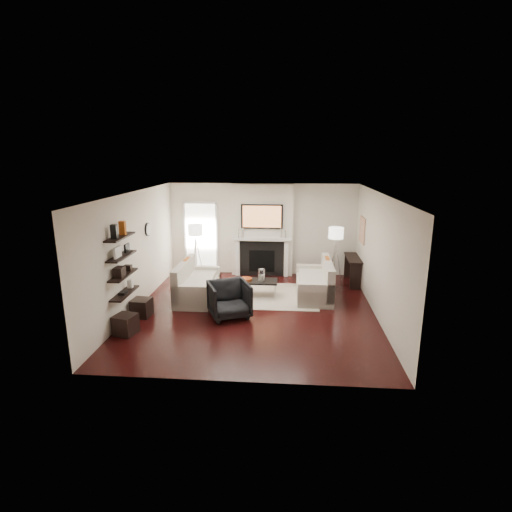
# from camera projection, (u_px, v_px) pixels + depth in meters

# --- Properties ---
(room_envelope) EXTENTS (6.00, 6.00, 6.00)m
(room_envelope) POSITION_uv_depth(u_px,v_px,m) (254.00, 254.00, 8.92)
(room_envelope) COLOR black
(room_envelope) RESTS_ON ground
(chimney_breast) EXTENTS (1.80, 0.25, 2.70)m
(chimney_breast) POSITION_uv_depth(u_px,v_px,m) (262.00, 230.00, 11.70)
(chimney_breast) COLOR silver
(chimney_breast) RESTS_ON floor
(fireplace_surround) EXTENTS (1.30, 0.02, 1.04)m
(fireplace_surround) POSITION_uv_depth(u_px,v_px,m) (262.00, 259.00, 11.77)
(fireplace_surround) COLOR black
(fireplace_surround) RESTS_ON floor
(firebox) EXTENTS (0.75, 0.02, 0.65)m
(firebox) POSITION_uv_depth(u_px,v_px,m) (262.00, 261.00, 11.78)
(firebox) COLOR black
(firebox) RESTS_ON floor
(mantel_pilaster_l) EXTENTS (0.12, 0.08, 1.10)m
(mantel_pilaster_l) POSITION_uv_depth(u_px,v_px,m) (237.00, 257.00, 11.79)
(mantel_pilaster_l) COLOR white
(mantel_pilaster_l) RESTS_ON floor
(mantel_pilaster_r) EXTENTS (0.12, 0.08, 1.10)m
(mantel_pilaster_r) POSITION_uv_depth(u_px,v_px,m) (286.00, 258.00, 11.68)
(mantel_pilaster_r) COLOR white
(mantel_pilaster_r) RESTS_ON floor
(mantel_shelf) EXTENTS (1.70, 0.18, 0.07)m
(mantel_shelf) POSITION_uv_depth(u_px,v_px,m) (262.00, 239.00, 11.57)
(mantel_shelf) COLOR white
(mantel_shelf) RESTS_ON chimney_breast
(tv_body) EXTENTS (1.20, 0.06, 0.70)m
(tv_body) POSITION_uv_depth(u_px,v_px,m) (262.00, 217.00, 11.44)
(tv_body) COLOR black
(tv_body) RESTS_ON chimney_breast
(tv_screen) EXTENTS (1.10, 0.00, 0.62)m
(tv_screen) POSITION_uv_depth(u_px,v_px,m) (262.00, 217.00, 11.40)
(tv_screen) COLOR #BF723F
(tv_screen) RESTS_ON tv_body
(candlestick_l_tall) EXTENTS (0.04, 0.04, 0.30)m
(candlestick_l_tall) POSITION_uv_depth(u_px,v_px,m) (243.00, 233.00, 11.58)
(candlestick_l_tall) COLOR silver
(candlestick_l_tall) RESTS_ON mantel_shelf
(candlestick_l_short) EXTENTS (0.04, 0.04, 0.24)m
(candlestick_l_short) POSITION_uv_depth(u_px,v_px,m) (239.00, 234.00, 11.60)
(candlestick_l_short) COLOR silver
(candlestick_l_short) RESTS_ON mantel_shelf
(candlestick_r_tall) EXTENTS (0.04, 0.04, 0.30)m
(candlestick_r_tall) POSITION_uv_depth(u_px,v_px,m) (281.00, 233.00, 11.50)
(candlestick_r_tall) COLOR silver
(candlestick_r_tall) RESTS_ON mantel_shelf
(candlestick_r_short) EXTENTS (0.04, 0.04, 0.24)m
(candlestick_r_short) POSITION_uv_depth(u_px,v_px,m) (285.00, 234.00, 11.49)
(candlestick_r_short) COLOR silver
(candlestick_r_short) RESTS_ON mantel_shelf
(hallway_panel) EXTENTS (0.90, 0.02, 2.10)m
(hallway_panel) POSITION_uv_depth(u_px,v_px,m) (201.00, 238.00, 12.02)
(hallway_panel) COLOR white
(hallway_panel) RESTS_ON floor
(door_trim_l) EXTENTS (0.06, 0.06, 2.16)m
(door_trim_l) POSITION_uv_depth(u_px,v_px,m) (185.00, 238.00, 12.03)
(door_trim_l) COLOR white
(door_trim_l) RESTS_ON floor
(door_trim_r) EXTENTS (0.06, 0.06, 2.16)m
(door_trim_r) POSITION_uv_depth(u_px,v_px,m) (217.00, 239.00, 11.96)
(door_trim_r) COLOR white
(door_trim_r) RESTS_ON floor
(door_trim_top) EXTENTS (1.02, 0.06, 0.06)m
(door_trim_top) POSITION_uv_depth(u_px,v_px,m) (200.00, 203.00, 11.73)
(door_trim_top) COLOR white
(door_trim_top) RESTS_ON wall_back
(rug) EXTENTS (2.60, 2.00, 0.01)m
(rug) POSITION_uv_depth(u_px,v_px,m) (266.00, 295.00, 10.22)
(rug) COLOR #B9AB98
(rug) RESTS_ON floor
(loveseat_left_base) EXTENTS (0.85, 1.80, 0.42)m
(loveseat_left_base) POSITION_uv_depth(u_px,v_px,m) (198.00, 290.00, 10.00)
(loveseat_left_base) COLOR beige
(loveseat_left_base) RESTS_ON floor
(loveseat_left_back) EXTENTS (0.18, 1.80, 0.80)m
(loveseat_left_back) POSITION_uv_depth(u_px,v_px,m) (184.00, 278.00, 9.95)
(loveseat_left_back) COLOR beige
(loveseat_left_back) RESTS_ON floor
(loveseat_left_arm_n) EXTENTS (0.85, 0.18, 0.60)m
(loveseat_left_arm_n) POSITION_uv_depth(u_px,v_px,m) (190.00, 298.00, 9.19)
(loveseat_left_arm_n) COLOR beige
(loveseat_left_arm_n) RESTS_ON floor
(loveseat_left_arm_s) EXTENTS (0.85, 0.18, 0.60)m
(loveseat_left_arm_s) POSITION_uv_depth(u_px,v_px,m) (204.00, 277.00, 10.76)
(loveseat_left_arm_s) COLOR beige
(loveseat_left_arm_s) RESTS_ON floor
(loveseat_left_cushion) EXTENTS (0.63, 1.44, 0.10)m
(loveseat_left_cushion) POSITION_uv_depth(u_px,v_px,m) (200.00, 280.00, 9.93)
(loveseat_left_cushion) COLOR beige
(loveseat_left_cushion) RESTS_ON loveseat_left_base
(pillow_left_orange) EXTENTS (0.10, 0.42, 0.42)m
(pillow_left_orange) POSITION_uv_depth(u_px,v_px,m) (187.00, 267.00, 10.19)
(pillow_left_orange) COLOR #A64F14
(pillow_left_orange) RESTS_ON loveseat_left_cushion
(pillow_left_charcoal) EXTENTS (0.10, 0.40, 0.40)m
(pillow_left_charcoal) POSITION_uv_depth(u_px,v_px,m) (181.00, 274.00, 9.61)
(pillow_left_charcoal) COLOR black
(pillow_left_charcoal) RESTS_ON loveseat_left_cushion
(loveseat_right_base) EXTENTS (0.85, 1.80, 0.42)m
(loveseat_right_base) POSITION_uv_depth(u_px,v_px,m) (314.00, 288.00, 10.14)
(loveseat_right_base) COLOR beige
(loveseat_right_base) RESTS_ON floor
(loveseat_right_back) EXTENTS (0.18, 1.80, 0.80)m
(loveseat_right_back) POSITION_uv_depth(u_px,v_px,m) (328.00, 277.00, 10.03)
(loveseat_right_back) COLOR beige
(loveseat_right_back) RESTS_ON floor
(loveseat_right_arm_n) EXTENTS (0.85, 0.18, 0.60)m
(loveseat_right_arm_n) POSITION_uv_depth(u_px,v_px,m) (316.00, 296.00, 9.33)
(loveseat_right_arm_n) COLOR beige
(loveseat_right_arm_n) RESTS_ON floor
(loveseat_right_arm_s) EXTENTS (0.85, 0.18, 0.60)m
(loveseat_right_arm_s) POSITION_uv_depth(u_px,v_px,m) (312.00, 275.00, 10.90)
(loveseat_right_arm_s) COLOR beige
(loveseat_right_arm_s) RESTS_ON floor
(loveseat_right_cushion) EXTENTS (0.63, 1.44, 0.10)m
(loveseat_right_cushion) POSITION_uv_depth(u_px,v_px,m) (312.00, 278.00, 10.08)
(loveseat_right_cushion) COLOR beige
(loveseat_right_cushion) RESTS_ON loveseat_right_base
(pillow_right_orange) EXTENTS (0.10, 0.42, 0.42)m
(pillow_right_orange) POSITION_uv_depth(u_px,v_px,m) (327.00, 266.00, 10.27)
(pillow_right_orange) COLOR #A64F14
(pillow_right_orange) RESTS_ON loveseat_right_cushion
(pillow_right_charcoal) EXTENTS (0.10, 0.40, 0.40)m
(pillow_right_charcoal) POSITION_uv_depth(u_px,v_px,m) (329.00, 273.00, 9.69)
(pillow_right_charcoal) COLOR black
(pillow_right_charcoal) RESTS_ON loveseat_right_cushion
(coffee_table) EXTENTS (1.10, 0.55, 0.04)m
(coffee_table) POSITION_uv_depth(u_px,v_px,m) (256.00, 281.00, 10.09)
(coffee_table) COLOR black
(coffee_table) RESTS_ON floor
(coffee_leg_nw) EXTENTS (0.02, 0.02, 0.38)m
(coffee_leg_nw) POSITION_uv_depth(u_px,v_px,m) (235.00, 291.00, 9.97)
(coffee_leg_nw) COLOR silver
(coffee_leg_nw) RESTS_ON floor
(coffee_leg_ne) EXTENTS (0.02, 0.02, 0.38)m
(coffee_leg_ne) POSITION_uv_depth(u_px,v_px,m) (275.00, 292.00, 9.89)
(coffee_leg_ne) COLOR silver
(coffee_leg_ne) RESTS_ON floor
(coffee_leg_sw) EXTENTS (0.02, 0.02, 0.38)m
(coffee_leg_sw) POSITION_uv_depth(u_px,v_px,m) (237.00, 286.00, 10.40)
(coffee_leg_sw) COLOR silver
(coffee_leg_sw) RESTS_ON floor
(coffee_leg_se) EXTENTS (0.02, 0.02, 0.38)m
(coffee_leg_se) POSITION_uv_depth(u_px,v_px,m) (276.00, 287.00, 10.32)
(coffee_leg_se) COLOR silver
(coffee_leg_se) RESTS_ON floor
(hurricane_glass) EXTENTS (0.18, 0.18, 0.31)m
(hurricane_glass) POSITION_uv_depth(u_px,v_px,m) (262.00, 275.00, 10.04)
(hurricane_glass) COLOR white
(hurricane_glass) RESTS_ON coffee_table
(hurricane_candle) EXTENTS (0.10, 0.10, 0.15)m
(hurricane_candle) POSITION_uv_depth(u_px,v_px,m) (262.00, 278.00, 10.06)
(hurricane_candle) COLOR white
(hurricane_candle) RESTS_ON coffee_table
(copper_bowl) EXTENTS (0.33, 0.33, 0.05)m
(copper_bowl) POSITION_uv_depth(u_px,v_px,m) (246.00, 279.00, 10.10)
(copper_bowl) COLOR #C24E20
(copper_bowl) RESTS_ON coffee_table
(armchair) EXTENTS (1.09, 1.06, 0.87)m
(armchair) POSITION_uv_depth(u_px,v_px,m) (229.00, 298.00, 8.81)
(armchair) COLOR black
(armchair) RESTS_ON floor
(lamp_left_post) EXTENTS (0.02, 0.02, 1.20)m
(lamp_left_post) POSITION_uv_depth(u_px,v_px,m) (196.00, 259.00, 11.42)
(lamp_left_post) COLOR silver
(lamp_left_post) RESTS_ON floor
(lamp_left_shade) EXTENTS (0.40, 0.40, 0.30)m
(lamp_left_shade) POSITION_uv_depth(u_px,v_px,m) (195.00, 230.00, 11.21)
(lamp_left_shade) COLOR white
(lamp_left_shade) RESTS_ON lamp_left_post
(lamp_left_leg_a) EXTENTS (0.25, 0.02, 1.23)m
(lamp_left_leg_a) POSITION_uv_depth(u_px,v_px,m) (200.00, 259.00, 11.42)
(lamp_left_leg_a) COLOR silver
(lamp_left_leg_a) RESTS_ON floor
(lamp_left_leg_b) EXTENTS (0.14, 0.22, 1.23)m
(lamp_left_leg_b) POSITION_uv_depth(u_px,v_px,m) (195.00, 258.00, 11.52)
(lamp_left_leg_b) COLOR silver
(lamp_left_leg_b) RESTS_ON floor
(lamp_left_leg_c) EXTENTS (0.14, 0.22, 1.23)m
(lamp_left_leg_c) POSITION_uv_depth(u_px,v_px,m) (194.00, 260.00, 11.34)
(lamp_left_leg_c) COLOR silver
(lamp_left_leg_c) RESTS_ON floor
(lamp_right_post) EXTENTS (0.02, 0.02, 1.20)m
(lamp_right_post) POSITION_uv_depth(u_px,v_px,m) (334.00, 263.00, 10.98)
(lamp_right_post) COLOR silver
(lamp_right_post) RESTS_ON floor
(lamp_right_shade) EXTENTS (0.40, 0.40, 0.30)m
(lamp_right_shade) POSITION_uv_depth(u_px,v_px,m) (336.00, 233.00, 10.77)
(lamp_right_shade) COLOR white
(lamp_right_shade) RESTS_ON lamp_right_post
(lamp_right_leg_a) EXTENTS (0.25, 0.02, 1.23)m
(lamp_right_leg_a) POSITION_uv_depth(u_px,v_px,m) (339.00, 263.00, 10.97)
(lamp_right_leg_a) COLOR silver
(lamp_right_leg_a) RESTS_ON floor
(lamp_right_leg_b) EXTENTS (0.14, 0.22, 1.23)m
(lamp_right_leg_b) POSITION_uv_depth(u_px,v_px,m) (332.00, 262.00, 11.08)
(lamp_right_leg_b) COLOR silver
(lamp_right_leg_b) RESTS_ON floor
(lamp_right_leg_c) EXTENTS (0.14, 0.22, 1.23)m
(lamp_right_leg_c) POSITION_uv_depth(u_px,v_px,m) (333.00, 264.00, 10.89)
(lamp_right_leg_c) COLOR silver
(lamp_right_leg_c) RESTS_ON floor
(console_top) EXTENTS (0.35, 1.20, 0.04)m
(console_top) POSITION_uv_depth(u_px,v_px,m) (353.00, 258.00, 11.04)
(console_top) COLOR black
(console_top) RESTS_ON floor
(console_leg_n) EXTENTS (0.30, 0.04, 0.71)m
(console_leg_n) POSITION_uv_depth(u_px,v_px,m) (356.00, 277.00, 10.60)
(console_leg_n) COLOR black
(console_leg_n) RESTS_ON floor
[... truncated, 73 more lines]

